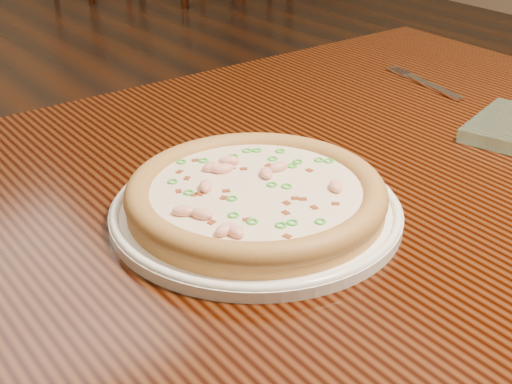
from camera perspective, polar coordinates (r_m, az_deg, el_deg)
ground at (r=1.71m, az=-7.56°, el=-14.10°), size 9.00×9.00×0.00m
hero_table at (r=0.92m, az=4.16°, el=-3.86°), size 1.20×0.80×0.75m
plate at (r=0.77m, az=-0.00°, el=-1.41°), size 0.31×0.31×0.02m
pizza at (r=0.76m, az=-0.02°, el=-0.19°), size 0.28×0.28×0.03m
fork at (r=1.19m, az=13.46°, el=8.44°), size 0.05×0.18×0.00m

